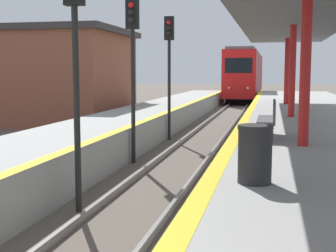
{
  "coord_description": "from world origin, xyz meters",
  "views": [
    {
      "loc": [
        2.55,
        -1.23,
        2.68
      ],
      "look_at": [
        -1.14,
        15.33,
        0.7
      ],
      "focal_mm": 50.0,
      "sensor_mm": 36.0,
      "label": 1
    }
  ],
  "objects_px": {
    "signal_far": "(169,55)",
    "bench": "(269,118)",
    "signal_near": "(75,36)",
    "signal_mid": "(133,49)",
    "train": "(246,75)",
    "trash_bin": "(255,154)"
  },
  "relations": [
    {
      "from": "trash_bin",
      "to": "bench",
      "type": "xyz_separation_m",
      "value": [
        0.17,
        5.03,
        0.06
      ]
    },
    {
      "from": "train",
      "to": "signal_far",
      "type": "relative_size",
      "value": 4.64
    },
    {
      "from": "train",
      "to": "signal_mid",
      "type": "height_order",
      "value": "signal_mid"
    },
    {
      "from": "signal_near",
      "to": "trash_bin",
      "type": "distance_m",
      "value": 4.02
    },
    {
      "from": "train",
      "to": "signal_near",
      "type": "distance_m",
      "value": 39.15
    },
    {
      "from": "signal_near",
      "to": "signal_mid",
      "type": "distance_m",
      "value": 4.84
    },
    {
      "from": "signal_far",
      "to": "bench",
      "type": "height_order",
      "value": "signal_far"
    },
    {
      "from": "trash_bin",
      "to": "bench",
      "type": "bearing_deg",
      "value": 88.06
    },
    {
      "from": "signal_near",
      "to": "signal_far",
      "type": "xyz_separation_m",
      "value": [
        -0.34,
        9.66,
        0.0
      ]
    },
    {
      "from": "signal_far",
      "to": "bench",
      "type": "relative_size",
      "value": 2.51
    },
    {
      "from": "bench",
      "to": "train",
      "type": "bearing_deg",
      "value": 94.04
    },
    {
      "from": "trash_bin",
      "to": "bench",
      "type": "relative_size",
      "value": 0.46
    },
    {
      "from": "train",
      "to": "signal_far",
      "type": "bearing_deg",
      "value": -92.67
    },
    {
      "from": "signal_near",
      "to": "train",
      "type": "bearing_deg",
      "value": 88.49
    },
    {
      "from": "signal_mid",
      "to": "signal_far",
      "type": "distance_m",
      "value": 4.83
    },
    {
      "from": "signal_near",
      "to": "bench",
      "type": "height_order",
      "value": "signal_near"
    },
    {
      "from": "signal_far",
      "to": "trash_bin",
      "type": "xyz_separation_m",
      "value": [
        3.7,
        -10.87,
        -1.86
      ]
    },
    {
      "from": "signal_near",
      "to": "trash_bin",
      "type": "relative_size",
      "value": 5.49
    },
    {
      "from": "train",
      "to": "bench",
      "type": "xyz_separation_m",
      "value": [
        2.49,
        -35.31,
        -0.83
      ]
    },
    {
      "from": "signal_mid",
      "to": "signal_far",
      "type": "bearing_deg",
      "value": 89.88
    },
    {
      "from": "trash_bin",
      "to": "bench",
      "type": "distance_m",
      "value": 5.03
    },
    {
      "from": "signal_near",
      "to": "signal_far",
      "type": "bearing_deg",
      "value": 92.02
    }
  ]
}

